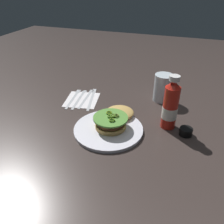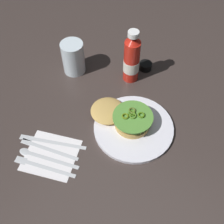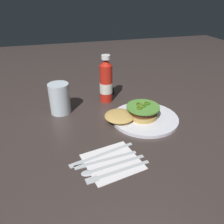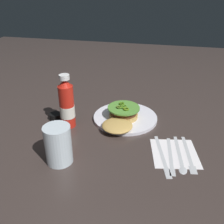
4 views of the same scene
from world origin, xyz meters
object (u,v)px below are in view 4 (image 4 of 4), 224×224
(spoon_utensil, at_px, (180,158))
(napkin, at_px, (174,153))
(burger_sandwich, at_px, (122,117))
(butter_knife, at_px, (163,157))
(condiment_cup, at_px, (55,117))
(ketchup_bottle, at_px, (67,105))
(fork_utensil, at_px, (189,156))
(water_glass, at_px, (58,145))
(dinner_plate, at_px, (125,118))
(steak_knife, at_px, (171,157))

(spoon_utensil, bearing_deg, napkin, -145.24)
(burger_sandwich, distance_m, butter_knife, 0.26)
(condiment_cup, bearing_deg, ketchup_bottle, 65.47)
(napkin, distance_m, spoon_utensil, 0.03)
(ketchup_bottle, height_order, fork_utensil, ketchup_bottle)
(condiment_cup, height_order, fork_utensil, condiment_cup)
(water_glass, relative_size, napkin, 0.80)
(water_glass, height_order, fork_utensil, water_glass)
(burger_sandwich, height_order, spoon_utensil, burger_sandwich)
(spoon_utensil, xyz_separation_m, fork_utensil, (-0.02, 0.03, 0.00))
(water_glass, relative_size, butter_knife, 0.58)
(burger_sandwich, distance_m, spoon_utensil, 0.29)
(napkin, relative_size, fork_utensil, 0.80)
(dinner_plate, relative_size, steak_knife, 1.32)
(water_glass, distance_m, spoon_utensil, 0.39)
(butter_knife, bearing_deg, napkin, 133.52)
(condiment_cup, bearing_deg, fork_utensil, 76.18)
(ketchup_bottle, bearing_deg, water_glass, 14.80)
(ketchup_bottle, xyz_separation_m, condiment_cup, (-0.03, -0.07, -0.08))
(ketchup_bottle, bearing_deg, spoon_utensil, 75.11)
(dinner_plate, xyz_separation_m, napkin, (0.19, 0.20, -0.00))
(water_glass, xyz_separation_m, fork_utensil, (-0.11, 0.41, -0.06))
(water_glass, distance_m, butter_knife, 0.34)
(condiment_cup, xyz_separation_m, butter_knife, (0.16, 0.45, -0.01))
(water_glass, bearing_deg, burger_sandwich, 151.85)
(water_glass, bearing_deg, condiment_cup, -152.56)
(burger_sandwich, height_order, napkin, burger_sandwich)
(condiment_cup, xyz_separation_m, spoon_utensil, (0.15, 0.50, -0.01))
(butter_knife, distance_m, spoon_utensil, 0.06)
(steak_knife, bearing_deg, dinner_plate, -138.93)
(dinner_plate, distance_m, napkin, 0.28)
(dinner_plate, xyz_separation_m, burger_sandwich, (0.04, -0.01, 0.03))
(dinner_plate, xyz_separation_m, water_glass, (0.32, -0.15, 0.06))
(dinner_plate, distance_m, butter_knife, 0.28)
(burger_sandwich, relative_size, fork_utensil, 1.09)
(ketchup_bottle, relative_size, fork_utensil, 1.07)
(butter_knife, bearing_deg, water_glass, -74.49)
(condiment_cup, relative_size, spoon_utensil, 0.24)
(condiment_cup, bearing_deg, steak_knife, 72.55)
(napkin, bearing_deg, water_glass, -70.88)
(burger_sandwich, xyz_separation_m, steak_knife, (0.18, 0.20, -0.03))
(ketchup_bottle, xyz_separation_m, napkin, (0.09, 0.41, -0.09))
(napkin, xyz_separation_m, spoon_utensil, (0.03, 0.02, 0.00))
(burger_sandwich, bearing_deg, fork_utensil, 58.27)
(steak_knife, height_order, spoon_utensil, same)
(condiment_cup, xyz_separation_m, fork_utensil, (0.13, 0.53, -0.01))
(dinner_plate, relative_size, burger_sandwich, 1.21)
(ketchup_bottle, height_order, steak_knife, ketchup_bottle)
(burger_sandwich, bearing_deg, spoon_utensil, 52.57)
(napkin, relative_size, spoon_utensil, 0.79)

